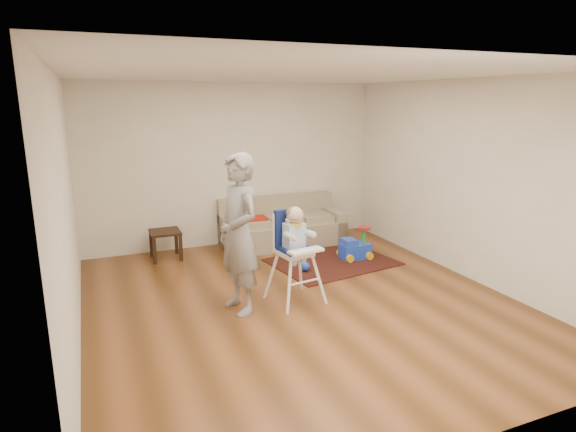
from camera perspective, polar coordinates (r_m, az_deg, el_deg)
name	(u,v)px	position (r m, az deg, el deg)	size (l,w,h in m)	color
ground	(301,302)	(6.01, 1.50, -10.14)	(5.50, 5.50, 0.00)	#522F13
room_envelope	(284,145)	(6.01, -0.47, 8.40)	(5.04, 5.52, 2.72)	silver
sofa	(282,222)	(8.15, -0.67, -0.73)	(2.09, 0.90, 0.80)	gray
side_table	(166,245)	(7.72, -14.29, -3.32)	(0.45, 0.45, 0.45)	black
area_rug	(332,262)	(7.42, 5.27, -5.42)	(1.76, 1.32, 0.01)	black
ride_on_toy	(355,243)	(7.53, 7.98, -3.18)	(0.45, 0.32, 0.49)	blue
toy_ball	(305,266)	(6.97, 2.06, -5.99)	(0.14, 0.14, 0.14)	blue
high_chair	(295,256)	(5.84, 0.83, -4.79)	(0.63, 0.63, 1.20)	white
adult	(239,234)	(5.52, -5.85, -2.17)	(0.68, 0.44, 1.86)	gray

